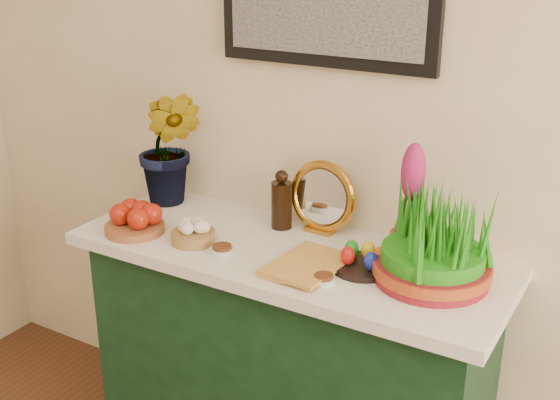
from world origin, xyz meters
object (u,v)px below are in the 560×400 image
(mirror, at_px, (322,198))
(book, at_px, (281,256))
(sideboard, at_px, (287,372))
(wheatgrass_sabzeh, at_px, (434,242))
(hyacinth_green, at_px, (169,129))

(mirror, distance_m, book, 0.29)
(mirror, height_order, book, mirror)
(book, bearing_deg, mirror, 95.07)
(sideboard, bearing_deg, mirror, 81.45)
(mirror, distance_m, wheatgrass_sabzeh, 0.47)
(wheatgrass_sabzeh, bearing_deg, hyacinth_green, 173.74)
(hyacinth_green, bearing_deg, wheatgrass_sabzeh, -22.02)
(hyacinth_green, relative_size, book, 2.21)
(hyacinth_green, height_order, book, hyacinth_green)
(mirror, bearing_deg, hyacinth_green, -175.12)
(sideboard, xyz_separation_m, hyacinth_green, (-0.57, 0.13, 0.75))
(book, distance_m, wheatgrass_sabzeh, 0.46)
(sideboard, relative_size, book, 5.10)
(sideboard, xyz_separation_m, mirror, (0.03, 0.18, 0.58))
(hyacinth_green, distance_m, wheatgrass_sabzeh, 1.05)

